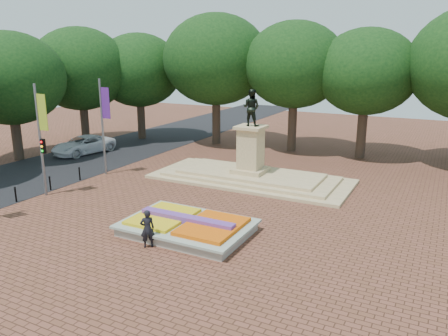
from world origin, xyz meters
name	(u,v)px	position (x,y,z in m)	size (l,w,h in m)	color
ground	(191,217)	(0.00, 0.00, 0.00)	(90.00, 90.00, 0.00)	brown
asphalt_street	(65,165)	(-15.00, 5.00, 0.01)	(9.00, 90.00, 0.02)	black
flower_bed	(188,226)	(1.03, -2.00, 0.38)	(6.30, 4.30, 0.91)	gray
monument	(250,168)	(0.00, 8.00, 0.88)	(14.00, 6.00, 6.40)	tan
tree_row_back	(325,78)	(2.33, 18.00, 6.67)	(44.80, 8.80, 10.43)	#34291C
tree_row_street	(13,83)	(-19.50, 4.67, 6.39)	(8.40, 25.40, 9.98)	#34291C
banner_poles	(37,136)	(-10.08, -1.31, 3.88)	(0.88, 11.17, 7.00)	slate
bollard_row	(33,188)	(-10.70, -1.50, 0.53)	(0.12, 13.12, 0.98)	black
van	(83,145)	(-16.63, 8.80, 0.79)	(2.62, 5.68, 1.58)	silver
pedestrian	(147,229)	(0.23, -4.20, 0.92)	(0.67, 0.44, 1.83)	black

